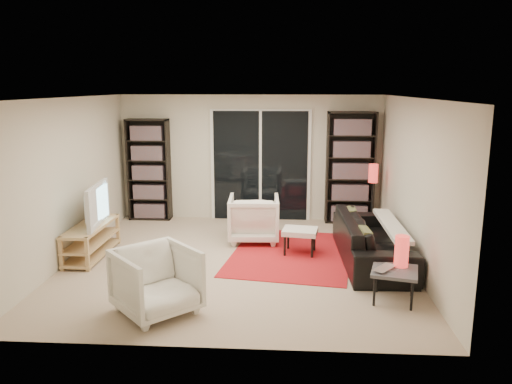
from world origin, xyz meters
TOP-DOWN VIEW (x-y plane):
  - floor at (0.00, 0.00)m, footprint 5.00×5.00m
  - wall_back at (0.00, 2.50)m, footprint 5.00×0.02m
  - wall_front at (0.00, -2.50)m, footprint 5.00×0.02m
  - wall_left at (-2.50, 0.00)m, footprint 0.02×5.00m
  - wall_right at (2.50, 0.00)m, footprint 0.02×5.00m
  - ceiling at (0.00, 0.00)m, footprint 5.00×5.00m
  - sliding_door at (0.20, 2.46)m, footprint 1.92×0.08m
  - bookshelf_left at (-1.95, 2.33)m, footprint 0.80×0.30m
  - bookshelf_right at (1.90, 2.33)m, footprint 0.90×0.30m
  - tv_stand at (-2.26, 0.11)m, footprint 0.44×1.36m
  - tv at (-2.24, 0.11)m, footprint 0.26×1.09m
  - rug at (0.80, 0.40)m, footprint 2.12×2.65m
  - sofa at (1.98, 0.15)m, footprint 0.95×2.31m
  - armchair_back at (0.17, 1.05)m, footprint 0.86×0.89m
  - armchair_front at (-0.76, -1.75)m, footprint 1.18×1.18m
  - ottoman at (0.92, 0.42)m, footprint 0.58×0.50m
  - side_table at (2.02, -1.25)m, footprint 0.64×0.64m
  - laptop at (1.94, -1.29)m, footprint 0.40×0.43m
  - table_lamp at (2.12, -1.13)m, footprint 0.17×0.17m
  - floor_lamp at (2.23, 1.78)m, footprint 0.18×0.18m

SIDE VIEW (x-z plane):
  - floor at x=0.00m, z-range 0.00..0.00m
  - rug at x=0.80m, z-range 0.00..0.01m
  - tv_stand at x=-2.26m, z-range 0.01..0.51m
  - sofa at x=1.98m, z-range 0.00..0.67m
  - ottoman at x=0.92m, z-range 0.14..0.54m
  - side_table at x=2.02m, z-range 0.16..0.56m
  - armchair_front at x=-0.76m, z-range 0.00..0.77m
  - armchair_back at x=0.17m, z-range 0.00..0.77m
  - laptop at x=1.94m, z-range 0.40..0.43m
  - table_lamp at x=2.12m, z-range 0.40..0.78m
  - tv at x=-2.24m, z-range 0.50..1.12m
  - floor_lamp at x=2.23m, z-range 0.30..1.51m
  - bookshelf_left at x=-1.95m, z-range 0.00..1.95m
  - sliding_door at x=0.20m, z-range -0.03..2.13m
  - bookshelf_right at x=1.90m, z-range 0.00..2.10m
  - wall_back at x=0.00m, z-range 0.00..2.40m
  - wall_front at x=0.00m, z-range 0.00..2.40m
  - wall_left at x=-2.50m, z-range 0.00..2.40m
  - wall_right at x=2.50m, z-range 0.00..2.40m
  - ceiling at x=0.00m, z-range 2.39..2.41m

